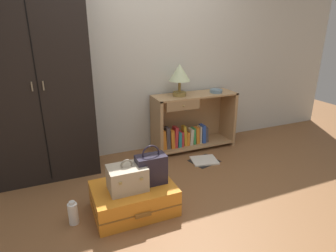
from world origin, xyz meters
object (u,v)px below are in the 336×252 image
wardrobe (38,82)px  bottle (73,213)px  bookshelf (190,123)px  train_case (127,178)px  table_lamp (180,74)px  bowl (216,91)px  open_book_on_floor (204,160)px  suitcase_large (134,198)px  handbag (151,169)px

wardrobe → bottle: bearing=-81.9°
bookshelf → train_case: (-1.19, -1.10, 0.01)m
table_lamp → train_case: table_lamp is taller
bowl → bottle: bowl is taller
table_lamp → bowl: size_ratio=2.42×
bottle → open_book_on_floor: 1.73m
bowl → train_case: bowl is taller
bookshelf → suitcase_large: bearing=-136.4°
suitcase_large → train_case: (-0.06, -0.03, 0.24)m
train_case → bottle: train_case is taller
train_case → open_book_on_floor: size_ratio=0.85×
train_case → bottle: size_ratio=1.51×
bookshelf → train_case: bookshelf is taller
wardrobe → suitcase_large: bearing=-56.8°
bowl → suitcase_large: (-1.48, -1.03, -0.65)m
table_lamp → bowl: 0.59m
wardrobe → bowl: (2.15, -0.01, -0.29)m
open_book_on_floor → table_lamp: bearing=108.4°
suitcase_large → bowl: bearing=34.8°
bottle → bowl: bearing=26.6°
train_case → open_book_on_floor: train_case is taller
wardrobe → open_book_on_floor: (1.77, -0.42, -1.05)m
bowl → bottle: (-2.01, -1.01, -0.67)m
table_lamp → handbag: table_lamp is taller
bowl → bottle: size_ratio=0.76×
table_lamp → bowl: table_lamp is taller
bowl → train_case: (-1.53, -1.05, -0.41)m
suitcase_large → table_lamp: bearing=48.1°
bookshelf → wardrobe: bearing=-178.6°
handbag → bottle: handbag is taller
bowl → open_book_on_floor: size_ratio=0.43×
train_case → open_book_on_floor: (1.15, 0.64, -0.35)m
bowl → handbag: bowl is taller
bookshelf → table_lamp: 0.70m
wardrobe → bottle: 1.40m
wardrobe → bottle: (0.14, -1.01, -0.96)m
train_case → handbag: bearing=3.2°
bowl → train_case: bearing=-145.6°
table_lamp → handbag: size_ratio=1.07×
bookshelf → handbag: size_ratio=2.99×
train_case → handbag: (0.23, 0.01, 0.03)m
wardrobe → bowl: bearing=-0.1°
wardrobe → table_lamp: 1.62m
bowl → suitcase_large: bowl is taller
table_lamp → open_book_on_floor: (0.15, -0.44, -1.02)m
bottle → open_book_on_floor: bearing=20.0°
bookshelf → table_lamp: (-0.18, -0.02, 0.67)m
train_case → open_book_on_floor: 1.36m
bottle → handbag: bearing=-2.7°
bowl → suitcase_large: size_ratio=0.23×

